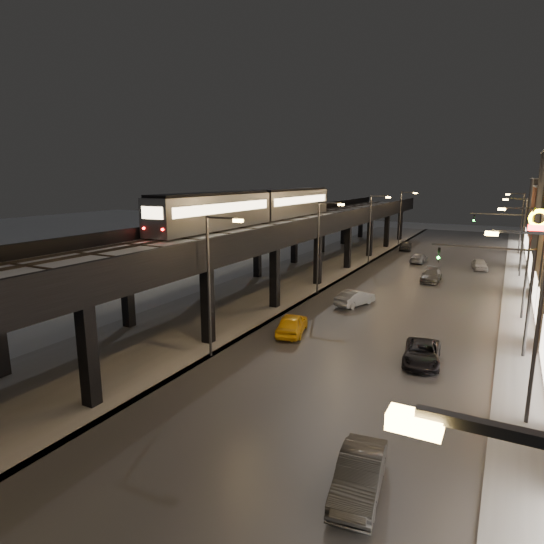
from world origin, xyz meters
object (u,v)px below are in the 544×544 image
at_px(car_onc_red, 480,265).
at_px(car_far_white, 405,246).
at_px(car_onc_white, 431,276).
at_px(car_taxi, 292,325).
at_px(car_mid_dark, 419,259).
at_px(car_onc_silver, 359,476).
at_px(car_near_white, 355,298).
at_px(car_onc_dark, 422,354).
at_px(subway_train, 259,206).

bearing_deg(car_onc_red, car_far_white, 122.97).
bearing_deg(car_onc_white, car_taxi, -106.01).
distance_m(car_taxi, car_mid_dark, 33.65).
bearing_deg(car_onc_silver, car_onc_white, 87.47).
height_order(car_mid_dark, car_onc_silver, car_onc_silver).
distance_m(car_near_white, car_far_white, 34.56).
height_order(car_taxi, car_onc_white, car_taxi).
bearing_deg(car_onc_silver, car_taxi, 115.88).
distance_m(car_mid_dark, car_onc_white, 11.39).
distance_m(car_near_white, car_onc_red, 24.32).
bearing_deg(car_onc_silver, car_far_white, 92.62).
xyz_separation_m(car_taxi, car_near_white, (1.77, 9.42, -0.07)).
distance_m(car_taxi, car_onc_white, 23.45).
relative_size(car_far_white, car_onc_dark, 0.96).
bearing_deg(car_onc_dark, car_far_white, 95.82).
relative_size(car_onc_silver, car_onc_dark, 0.95).
bearing_deg(car_taxi, subway_train, -66.89).
xyz_separation_m(subway_train, car_taxi, (10.63, -14.20, -7.50)).
height_order(car_far_white, car_onc_silver, car_far_white).
xyz_separation_m(car_onc_dark, car_onc_white, (-3.07, 23.72, 0.03)).
relative_size(subway_train, car_near_white, 7.80).
relative_size(car_onc_dark, car_onc_red, 1.18).
bearing_deg(car_taxi, car_onc_red, -121.84).
height_order(car_taxi, car_onc_silver, car_taxi).
height_order(car_near_white, car_onc_silver, car_onc_silver).
bearing_deg(car_onc_silver, car_mid_dark, 90.25).
xyz_separation_m(subway_train, car_onc_red, (21.15, 17.91, -7.60)).
bearing_deg(car_near_white, car_onc_dark, 144.46).
xyz_separation_m(car_near_white, car_onc_red, (8.75, 22.70, -0.04)).
distance_m(car_taxi, car_onc_silver, 17.14).
distance_m(subway_train, car_onc_dark, 26.29).
xyz_separation_m(car_near_white, car_onc_dark, (7.56, -10.53, -0.06)).
height_order(car_mid_dark, car_onc_red, car_onc_red).
relative_size(subway_train, car_onc_white, 7.16).
bearing_deg(car_onc_dark, car_mid_dark, 93.43).
bearing_deg(car_onc_red, car_onc_dark, -103.18).
bearing_deg(car_mid_dark, car_taxi, 86.66).
distance_m(car_onc_white, car_onc_red, 10.42).
relative_size(car_near_white, car_far_white, 0.97).
bearing_deg(car_far_white, car_onc_red, 125.59).
distance_m(car_taxi, car_near_white, 9.59).
xyz_separation_m(car_near_white, car_mid_dark, (1.21, 24.09, -0.08)).
distance_m(car_taxi, car_onc_dark, 9.40).
bearing_deg(car_taxi, car_far_white, -102.55).
relative_size(car_mid_dark, car_far_white, 0.97).
bearing_deg(car_onc_dark, car_taxi, 166.23).
height_order(car_taxi, car_far_white, car_taxi).
relative_size(car_mid_dark, car_onc_white, 0.92).
bearing_deg(subway_train, car_near_white, -21.09).
height_order(car_onc_silver, car_onc_dark, car_onc_silver).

